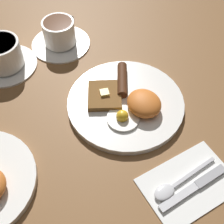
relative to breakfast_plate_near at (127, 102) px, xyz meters
The scene contains 7 objects.
ground_plane 0.01m from the breakfast_plate_near, 18.49° to the left, with size 3.00×3.00×0.00m, color brown.
breakfast_plate_near is the anchor object (origin of this frame).
teacup_near 0.28m from the breakfast_plate_near, ahead, with size 0.16×0.16×0.07m.
teacup_far 0.34m from the breakfast_plate_near, 37.03° to the left, with size 0.16×0.16×0.08m.
napkin 0.23m from the breakfast_plate_near, behind, with size 0.12×0.18×0.01m, color white.
knife 0.24m from the breakfast_plate_near, behind, with size 0.02×0.16×0.01m.
spoon 0.22m from the breakfast_plate_near, behind, with size 0.03×0.15×0.01m.
Camera 1 is at (-0.39, 0.25, 0.57)m, focal length 50.00 mm.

